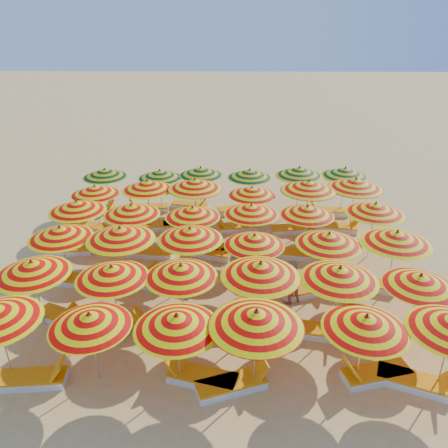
{
  "coord_description": "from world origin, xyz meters",
  "views": [
    {
      "loc": [
        0.29,
        -13.19,
        8.18
      ],
      "look_at": [
        0.0,
        0.5,
        1.6
      ],
      "focal_mm": 35.0,
      "sensor_mm": 36.0,
      "label": 1
    }
  ],
  "objects": [
    {
      "name": "lounger_1",
      "position": [
        -0.45,
        -5.18,
        0.15
      ],
      "size": [
        1.82,
        1.01,
        0.69
      ],
      "rotation": [
        0.0,
        0.0,
        2.88
      ],
      "color": "white",
      "rests_on": "ground"
    },
    {
      "name": "lounger_7",
      "position": [
        -1.69,
        -3.11,
        0.15
      ],
      "size": [
        1.81,
        0.9,
        0.69
      ],
      "rotation": [
        0.0,
        0.0,
        3.33
      ],
      "color": "white",
      "rests_on": "ground"
    },
    {
      "name": "lounger_12",
      "position": [
        -1.64,
        -0.97,
        0.15
      ],
      "size": [
        1.83,
        1.11,
        0.69
      ],
      "rotation": [
        0.0,
        0.0,
        2.81
      ],
      "color": "white",
      "rests_on": "ground"
    },
    {
      "name": "umbrella_18",
      "position": [
        -5.34,
        1.19,
        1.93
      ],
      "size": [
        2.46,
        2.46,
        2.19
      ],
      "color": "silver",
      "rests_on": "ground"
    },
    {
      "name": "lounger_18",
      "position": [
        -0.53,
        1.03,
        0.15
      ],
      "size": [
        1.83,
        1.07,
        0.69
      ],
      "rotation": [
        0.0,
        0.0,
        -0.3
      ],
      "color": "white",
      "rests_on": "ground"
    },
    {
      "name": "umbrella_24",
      "position": [
        -5.27,
        3.14,
        1.8
      ],
      "size": [
        2.07,
        2.07,
        2.04
      ],
      "color": "silver",
      "rests_on": "ground"
    },
    {
      "name": "umbrella_12",
      "position": [
        -5.21,
        -0.87,
        1.9
      ],
      "size": [
        2.25,
        2.25,
        2.16
      ],
      "color": "silver",
      "rests_on": "ground"
    },
    {
      "name": "lounger_4",
      "position": [
        4.78,
        -5.22,
        0.15
      ],
      "size": [
        1.82,
        1.17,
        0.69
      ],
      "rotation": [
        0.0,
        0.0,
        -0.37
      ],
      "color": "white",
      "rests_on": "ground"
    },
    {
      "name": "lounger_3",
      "position": [
        3.85,
        -4.99,
        0.15
      ],
      "size": [
        1.82,
        1.0,
        0.69
      ],
      "rotation": [
        0.0,
        0.0,
        3.4
      ],
      "color": "white",
      "rests_on": "ground"
    },
    {
      "name": "lounger_15",
      "position": [
        4.75,
        -0.94,
        0.15
      ],
      "size": [
        1.83,
        1.09,
        0.69
      ],
      "rotation": [
        0.0,
        0.0,
        2.83
      ],
      "color": "white",
      "rests_on": "ground"
    },
    {
      "name": "lounger_17",
      "position": [
        -2.82,
        1.01,
        0.15
      ],
      "size": [
        1.79,
        0.79,
        0.69
      ],
      "rotation": [
        0.0,
        0.0,
        3.02
      ],
      "color": "white",
      "rests_on": "ground"
    },
    {
      "name": "umbrella_3",
      "position": [
        0.85,
        -5.3,
        2.05
      ],
      "size": [
        2.26,
        2.26,
        2.33
      ],
      "color": "silver",
      "rests_on": "ground"
    },
    {
      "name": "umbrella_28",
      "position": [
        3.29,
        3.04,
        2.08
      ],
      "size": [
        2.8,
        2.8,
        2.37
      ],
      "color": "silver",
      "rests_on": "ground"
    },
    {
      "name": "lounger_11",
      "position": [
        -2.6,
        -0.97,
        0.15
      ],
      "size": [
        1.83,
        1.16,
        0.69
      ],
      "rotation": [
        0.0,
        0.0,
        -0.36
      ],
      "color": "white",
      "rests_on": "ground"
    },
    {
      "name": "lounger_25",
      "position": [
        2.79,
        3.12,
        0.15
      ],
      "size": [
        1.8,
        0.84,
        0.69
      ],
      "rotation": [
        0.0,
        0.0,
        0.15
      ],
      "color": "white",
      "rests_on": "ground"
    },
    {
      "name": "lounger_30",
      "position": [
        0.53,
        5.12,
        0.15
      ],
      "size": [
        1.83,
        1.12,
        0.69
      ],
      "rotation": [
        0.0,
        0.0,
        0.34
      ],
      "color": "white",
      "rests_on": "ground"
    },
    {
      "name": "umbrella_25",
      "position": [
        -3.18,
        3.34,
        1.95
      ],
      "size": [
        2.74,
        2.74,
        2.21
      ],
      "color": "silver",
      "rests_on": "ground"
    },
    {
      "name": "lounger_20",
      "position": [
        2.48,
        1.07,
        0.15
      ],
      "size": [
        1.81,
        0.87,
        0.69
      ],
      "rotation": [
        0.0,
        0.0,
        -0.17
      ],
      "color": "white",
      "rests_on": "ground"
    },
    {
      "name": "umbrella_14",
      "position": [
        -1.04,
        -0.95,
        1.95
      ],
      "size": [
        2.65,
        2.65,
        2.21
      ],
      "color": "silver",
      "rests_on": "ground"
    },
    {
      "name": "umbrella_29",
      "position": [
        5.21,
        3.33,
        2.09
      ],
      "size": [
        2.48,
        2.48,
        2.37
      ],
      "color": "silver",
      "rests_on": "ground"
    },
    {
      "name": "lounger_5",
      "position": [
        -4.59,
        -2.96,
        0.15
      ],
      "size": [
        1.82,
        1.22,
        0.69
      ],
      "rotation": [
        0.0,
        0.0,
        -0.41
      ],
      "color": "white",
      "rests_on": "ground"
    },
    {
      "name": "lounger_24",
      "position": [
        0.47,
        3.22,
        0.15
      ],
      "size": [
        1.81,
        0.88,
        0.69
      ],
      "rotation": [
        0.0,
        0.0,
        3.32
      ],
      "color": "white",
      "rests_on": "ground"
    },
    {
      "name": "lounger_22",
      "position": [
        -2.58,
        3.34,
        0.15
      ],
      "size": [
        1.8,
        0.84,
        0.69
      ],
      "rotation": [
        0.0,
        0.0,
        0.16
      ],
      "color": "white",
      "rests_on": "ground"
    },
    {
      "name": "umbrella_32",
      "position": [
        -1.15,
        5.43,
        1.84
      ],
      "size": [
        2.37,
        2.37,
        2.09
      ],
      "color": "silver",
      "rests_on": "ground"
    },
    {
      "name": "umbrella_16",
      "position": [
        3.28,
        -1.15,
        1.92
      ],
      "size": [
        2.17,
        2.17,
        2.18
      ],
      "color": "silver",
      "rests_on": "ground"
    },
    {
      "name": "lounger_29",
      "position": [
        -1.65,
        5.51,
        0.15
      ],
      "size": [
        1.82,
        0.94,
        0.69
      ],
      "rotation": [
        0.0,
        0.0,
        -0.22
      ],
      "color": "white",
      "rests_on": "ground"
    },
    {
      "name": "umbrella_9",
      "position": [
        1.05,
        -3.22,
        2.05
      ],
      "size": [
        2.31,
        2.31,
        2.32
      ],
      "color": "silver",
      "rests_on": "ground"
    },
    {
      "name": "lounger_9",
      "position": [
        2.66,
        -3.37,
        0.15
      ],
      "size": [
        1.81,
        0.9,
        0.69
      ],
      "rotation": [
        0.0,
        0.0,
        -0.19
      ],
      "color": "white",
      "rests_on": "ground"
    },
    {
      "name": "umbrella_23",
      "position": [
        5.37,
        1.13,
        1.97
      ],
      "size": [
        2.6,
        2.6,
        2.24
      ],
      "color": "silver",
      "rests_on": "ground"
    },
    {
      "name": "umbrella_1",
      "position": [
        -2.99,
        -5.14,
        1.81
      ],
      "size": [
        1.99,
        1.99,
        2.05
      ],
      "color": "silver",
      "rests_on": "ground"
    },
    {
      "name": "lounger_13",
      "position": [
        1.59,
        -1.19,
        0.15
      ],
      "size": [
        1.83,
        1.12,
        0.69
      ],
      "rotation": [
        0.0,
        0.0,
        -0.34
      ],
      "color": "white",
      "rests_on": "ground"
    },
    {
      "name": "beachgoer_b",
      "position": [
        2.11,
        -1.79,
        0.72
      ],
      "size": [
        0.87,
        0.81,
        1.44
      ],
      "primitive_type": "imported",
      "rotation": [
        0.0,
        0.0,
        3.63
      ],
      "color": "tan",
      "rests_on": "ground"
    },
    {
      "name": "umbrella_19",
      "position": [
        -3.32,
        0.98,
        1.9
      ],
      "size": [
        2.63,
        2.63,
        2.16
      ],
      "color": "silver",
      "rests_on": "ground"
    },
    {
      "name": "lounger_16",
      "position": [
        -5.94,
        1.11,
        0.15
      ],
      "size": [
        1.79,
        0.79,
        0.69
      ],
      "rotation": [
        0.0,
        0.0,
        3.26
      ],
      "color": "white",
      "rests_on": "ground"
    },
    {
      "name": "lounger_28",
      "position": [
        -3.56,
        5.18,
        0.15
      ],
      "size": [
        1.77,
        0.7,
        0.69
      ],
      "rotation": [
        0.0,
        0.0,
        3.21
      ],
      "color": "white",
      "rests_on": "ground"
    },
    {
      "name": "lounger_21",
      "position": [
        -5.87,
        3.18,
        0.15
      ],
      "size": [
        1.83,
        1.08,
        0.69
      ],
      "rotation": [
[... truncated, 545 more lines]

